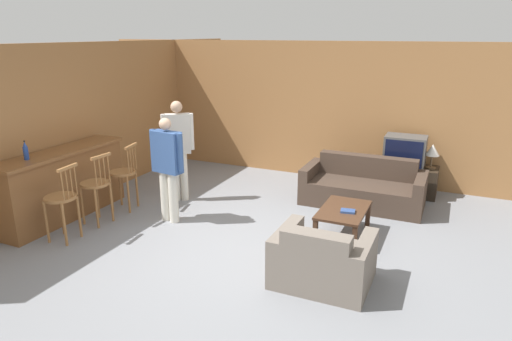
# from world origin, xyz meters

# --- Properties ---
(ground_plane) EXTENTS (24.00, 24.00, 0.00)m
(ground_plane) POSITION_xyz_m (0.00, 0.00, 0.00)
(ground_plane) COLOR gray
(wall_back) EXTENTS (9.40, 0.08, 2.60)m
(wall_back) POSITION_xyz_m (0.00, 3.58, 1.30)
(wall_back) COLOR #9E6B3D
(wall_back) RESTS_ON ground_plane
(wall_left) EXTENTS (0.08, 8.58, 2.60)m
(wall_left) POSITION_xyz_m (-3.25, 1.29, 1.30)
(wall_left) COLOR #9E6B3D
(wall_left) RESTS_ON ground_plane
(bar_counter) EXTENTS (0.55, 2.18, 1.06)m
(bar_counter) POSITION_xyz_m (-2.92, -0.10, 0.54)
(bar_counter) COLOR brown
(bar_counter) RESTS_ON ground_plane
(bar_chair_near) EXTENTS (0.46, 0.46, 1.07)m
(bar_chair_near) POSITION_xyz_m (-2.30, -0.71, 0.56)
(bar_chair_near) COLOR #996638
(bar_chair_near) RESTS_ON ground_plane
(bar_chair_mid) EXTENTS (0.45, 0.45, 1.07)m
(bar_chair_mid) POSITION_xyz_m (-2.29, -0.06, 0.56)
(bar_chair_mid) COLOR #996638
(bar_chair_mid) RESTS_ON ground_plane
(bar_chair_far) EXTENTS (0.50, 0.50, 1.07)m
(bar_chair_far) POSITION_xyz_m (-2.30, 0.55, 0.56)
(bar_chair_far) COLOR #996638
(bar_chair_far) RESTS_ON ground_plane
(couch_far) EXTENTS (1.94, 0.91, 0.76)m
(couch_far) POSITION_xyz_m (1.15, 2.35, 0.27)
(couch_far) COLOR #423328
(couch_far) RESTS_ON ground_plane
(armchair_near) EXTENTS (1.07, 0.86, 0.74)m
(armchair_near) POSITION_xyz_m (1.24, -0.37, 0.27)
(armchair_near) COLOR #70665B
(armchair_near) RESTS_ON ground_plane
(coffee_table) EXTENTS (0.61, 0.97, 0.41)m
(coffee_table) POSITION_xyz_m (1.15, 0.95, 0.35)
(coffee_table) COLOR #472D1E
(coffee_table) RESTS_ON ground_plane
(tv_unit) EXTENTS (1.17, 0.51, 0.51)m
(tv_unit) POSITION_xyz_m (1.67, 3.17, 0.25)
(tv_unit) COLOR #2D2319
(tv_unit) RESTS_ON ground_plane
(tv) EXTENTS (0.69, 0.47, 0.53)m
(tv) POSITION_xyz_m (1.67, 3.17, 0.77)
(tv) COLOR #4C4C4C
(tv) RESTS_ON tv_unit
(bottle) EXTENTS (0.07, 0.07, 0.27)m
(bottle) POSITION_xyz_m (-2.93, -0.64, 1.18)
(bottle) COLOR #234293
(bottle) RESTS_ON bar_counter
(book_on_table) EXTENTS (0.21, 0.17, 0.03)m
(book_on_table) POSITION_xyz_m (1.23, 0.86, 0.43)
(book_on_table) COLOR navy
(book_on_table) RESTS_ON coffee_table
(table_lamp) EXTENTS (0.24, 0.24, 0.42)m
(table_lamp) POSITION_xyz_m (2.12, 3.17, 0.82)
(table_lamp) COLOR brown
(table_lamp) RESTS_ON tv_unit
(person_by_window) EXTENTS (0.45, 0.36, 1.69)m
(person_by_window) POSITION_xyz_m (-1.71, 1.26, 0.97)
(person_by_window) COLOR silver
(person_by_window) RESTS_ON ground_plane
(person_by_counter) EXTENTS (0.60, 0.25, 1.58)m
(person_by_counter) POSITION_xyz_m (-1.37, 0.44, 0.88)
(person_by_counter) COLOR silver
(person_by_counter) RESTS_ON ground_plane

